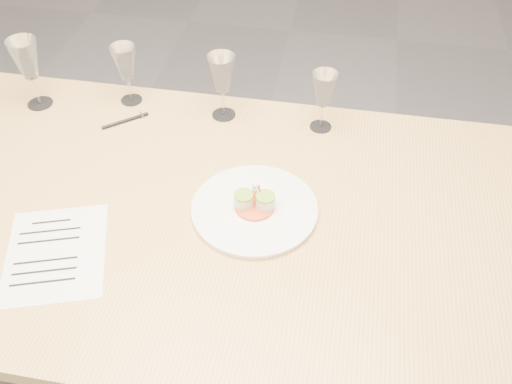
% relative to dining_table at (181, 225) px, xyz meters
% --- Properties ---
extents(ground, '(7.00, 7.00, 0.00)m').
position_rel_dining_table_xyz_m(ground, '(0.00, 0.00, -0.68)').
color(ground, slate).
rests_on(ground, ground).
extents(dining_table, '(2.40, 1.00, 0.75)m').
position_rel_dining_table_xyz_m(dining_table, '(0.00, 0.00, 0.00)').
color(dining_table, tan).
rests_on(dining_table, ground).
extents(dinner_plate, '(0.32, 0.32, 0.08)m').
position_rel_dining_table_xyz_m(dinner_plate, '(0.19, 0.02, 0.08)').
color(dinner_plate, white).
rests_on(dinner_plate, dining_table).
extents(recipe_sheet, '(0.31, 0.35, 0.00)m').
position_rel_dining_table_xyz_m(recipe_sheet, '(-0.24, -0.20, 0.07)').
color(recipe_sheet, white).
rests_on(recipe_sheet, dining_table).
extents(ballpoint_pen, '(0.12, 0.10, 0.01)m').
position_rel_dining_table_xyz_m(ballpoint_pen, '(-0.25, 0.32, 0.07)').
color(ballpoint_pen, black).
rests_on(ballpoint_pen, dining_table).
extents(wine_glass_0, '(0.09, 0.09, 0.22)m').
position_rel_dining_table_xyz_m(wine_glass_0, '(-0.54, 0.36, 0.22)').
color(wine_glass_0, white).
rests_on(wine_glass_0, dining_table).
extents(wine_glass_1, '(0.08, 0.08, 0.19)m').
position_rel_dining_table_xyz_m(wine_glass_1, '(-0.27, 0.42, 0.20)').
color(wine_glass_1, white).
rests_on(wine_glass_1, dining_table).
extents(wine_glass_2, '(0.08, 0.08, 0.20)m').
position_rel_dining_table_xyz_m(wine_glass_2, '(0.03, 0.40, 0.21)').
color(wine_glass_2, white).
rests_on(wine_glass_2, dining_table).
extents(wine_glass_3, '(0.07, 0.07, 0.18)m').
position_rel_dining_table_xyz_m(wine_glass_3, '(0.32, 0.39, 0.20)').
color(wine_glass_3, white).
rests_on(wine_glass_3, dining_table).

